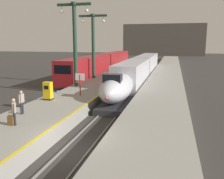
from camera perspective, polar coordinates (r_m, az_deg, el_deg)
The scene contains 18 objects.
ground_plane at distance 14.31m, azimuth -8.74°, elevation -14.42°, with size 260.00×260.00×0.00m, color #33302D.
platform_left at distance 38.17m, azimuth 0.02°, elevation 2.57°, with size 4.80×110.00×1.05m, color gray.
platform_right at distance 37.06m, azimuth 12.26°, elevation 2.06°, with size 4.80×110.00×1.05m, color gray.
platform_left_safety_stripe at distance 37.61m, azimuth 3.39°, elevation 3.24°, with size 0.20×107.80×0.01m, color yellow.
rail_main_left at distance 40.27m, azimuth 5.54°, elevation 2.29°, with size 0.08×110.00×0.12m, color slate.
rail_main_right at distance 40.07m, azimuth 7.66°, elevation 2.20°, with size 0.08×110.00×0.12m, color slate.
rail_secondary_left at distance 42.22m, azimuth -5.40°, elevation 2.69°, with size 0.08×110.00×0.12m, color slate.
rail_secondary_right at distance 41.75m, azimuth -3.46°, elevation 2.63°, with size 0.08×110.00×0.12m, color slate.
highspeed_train_main at distance 38.12m, azimuth 6.29°, elevation 4.60°, with size 2.92×38.98×3.60m.
regional_train_adjacent at distance 47.89m, azimuth -2.00°, elevation 6.20°, with size 2.85×36.60×3.80m.
station_column_mid at distance 28.82m, azimuth -8.62°, elevation 12.01°, with size 4.00×0.68×9.39m.
station_column_far at distance 34.98m, azimuth -4.38°, elevation 11.39°, with size 4.00×0.68×8.82m.
passenger_near_edge at distance 16.22m, azimuth -21.77°, elevation -4.35°, with size 0.42×0.44×1.69m.
passenger_mid_platform at distance 18.53m, azimuth -20.26°, elevation -2.40°, with size 0.23×0.57×1.69m.
rolling_suitcase at distance 16.45m, azimuth -22.35°, elevation -6.67°, with size 0.40×0.22×0.98m.
ticket_machine_yellow at distance 22.48m, azimuth -14.62°, elevation -0.45°, with size 0.76×0.62×1.60m.
departure_info_board at distance 23.58m, azimuth -7.45°, elevation 2.22°, with size 0.90×0.10×2.12m.
terminus_back_wall at distance 113.99m, azimuth 11.77°, elevation 11.20°, with size 36.00×2.00×14.00m, color #4C4742.
Camera 1 is at (5.16, -11.87, 6.11)m, focal length 39.43 mm.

